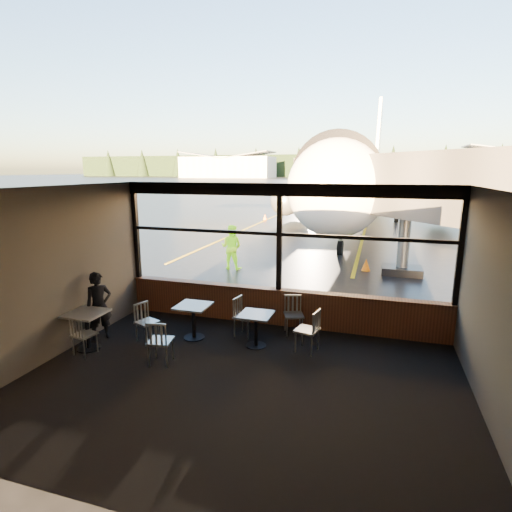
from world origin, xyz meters
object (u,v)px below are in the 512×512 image
at_px(jet_bridge, 419,216).
at_px(passenger, 99,306).
at_px(cafe_table_mid, 194,322).
at_px(chair_near_w, 245,317).
at_px(chair_near_e, 307,330).
at_px(chair_near_n, 294,315).
at_px(cafe_table_left, 88,331).
at_px(airliner, 367,143).
at_px(cafe_table_near, 256,330).
at_px(chair_mid_w, 147,323).
at_px(ground_crew, 231,247).
at_px(cone_wing, 265,217).
at_px(cone_nose, 366,265).
at_px(chair_left_s, 84,335).
at_px(chair_mid_s, 161,341).

relative_size(jet_bridge, passenger, 6.64).
relative_size(cafe_table_mid, chair_near_w, 0.86).
height_order(jet_bridge, chair_near_e, jet_bridge).
bearing_deg(cafe_table_mid, chair_near_n, 23.22).
bearing_deg(cafe_table_left, airliner, 78.70).
bearing_deg(cafe_table_near, chair_mid_w, -169.44).
distance_m(cafe_table_mid, ground_crew, 6.65).
bearing_deg(chair_near_n, chair_near_w, 3.44).
relative_size(jet_bridge, cafe_table_left, 12.46).
bearing_deg(passenger, cafe_table_near, -40.58).
height_order(passenger, cone_wing, passenger).
height_order(jet_bridge, cone_nose, jet_bridge).
bearing_deg(cafe_table_left, chair_left_s, -65.04).
bearing_deg(chair_left_s, ground_crew, 97.34).
bearing_deg(cafe_table_mid, cafe_table_left, -148.60).
bearing_deg(ground_crew, chair_near_w, 115.53).
bearing_deg(airliner, cafe_table_left, -98.92).
xyz_separation_m(cafe_table_mid, chair_mid_w, (-0.93, -0.45, 0.04)).
height_order(chair_mid_w, chair_left_s, chair_mid_w).
bearing_deg(chair_mid_s, chair_near_w, 46.84).
bearing_deg(chair_left_s, passenger, 114.66).
bearing_deg(chair_near_w, chair_mid_w, -54.41).
xyz_separation_m(chair_left_s, cone_nose, (5.42, 9.09, -0.19)).
bearing_deg(chair_near_e, chair_mid_s, 130.34).
xyz_separation_m(cafe_table_near, passenger, (-3.53, -0.63, 0.41)).
relative_size(chair_near_n, passenger, 0.58).
bearing_deg(chair_near_n, jet_bridge, -137.40).
distance_m(airliner, cone_nose, 16.08).
bearing_deg(chair_near_e, cone_nose, 5.77).
bearing_deg(cafe_table_mid, jet_bridge, 52.55).
bearing_deg(chair_near_n, cone_wing, -92.31).
relative_size(airliner, chair_near_e, 39.06).
distance_m(cafe_table_left, ground_crew, 7.67).
relative_size(chair_near_w, chair_mid_s, 0.99).
bearing_deg(jet_bridge, chair_left_s, -130.63).
height_order(jet_bridge, chair_left_s, jet_bridge).
relative_size(jet_bridge, cone_nose, 22.07).
relative_size(cafe_table_left, chair_mid_w, 0.94).
height_order(chair_near_w, passenger, passenger).
height_order(chair_near_w, cone_nose, chair_near_w).
xyz_separation_m(jet_bridge, cone_wing, (-9.73, 15.11, -2.05)).
relative_size(jet_bridge, chair_near_w, 11.20).
bearing_deg(chair_near_w, chair_near_n, 124.36).
height_order(chair_mid_s, ground_crew, ground_crew).
distance_m(chair_mid_w, chair_left_s, 1.31).
xyz_separation_m(cafe_table_left, chair_near_w, (3.03, 1.65, 0.05)).
height_order(cafe_table_left, chair_mid_s, chair_mid_s).
height_order(airliner, cone_wing, airliner).
height_order(cafe_table_mid, chair_near_n, chair_near_n).
relative_size(chair_near_w, ground_crew, 0.54).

